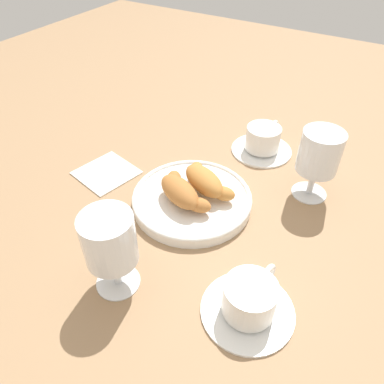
% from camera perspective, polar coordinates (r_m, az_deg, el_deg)
% --- Properties ---
extents(ground_plane, '(2.20, 2.20, 0.00)m').
position_cam_1_polar(ground_plane, '(0.70, 1.57, -2.00)').
color(ground_plane, '#997551').
extents(pastry_plate, '(0.23, 0.23, 0.02)m').
position_cam_1_polar(pastry_plate, '(0.70, 0.00, -1.08)').
color(pastry_plate, white).
rests_on(pastry_plate, ground_plane).
extents(croissant_large, '(0.13, 0.10, 0.04)m').
position_cam_1_polar(croissant_large, '(0.67, -1.71, 0.04)').
color(croissant_large, '#AD6B33').
rests_on(croissant_large, pastry_plate).
extents(croissant_small, '(0.12, 0.10, 0.04)m').
position_cam_1_polar(croissant_small, '(0.69, 2.08, 1.75)').
color(croissant_small, '#BC7A38').
rests_on(croissant_small, pastry_plate).
extents(coffee_cup_near, '(0.14, 0.14, 0.06)m').
position_cam_1_polar(coffee_cup_near, '(0.54, 8.91, -16.36)').
color(coffee_cup_near, white).
rests_on(coffee_cup_near, ground_plane).
extents(coffee_cup_far, '(0.14, 0.14, 0.06)m').
position_cam_1_polar(coffee_cup_far, '(0.85, 10.93, 7.77)').
color(coffee_cup_far, white).
rests_on(coffee_cup_far, ground_plane).
extents(juice_glass_left, '(0.08, 0.08, 0.14)m').
position_cam_1_polar(juice_glass_left, '(0.53, -12.65, -7.60)').
color(juice_glass_left, white).
rests_on(juice_glass_left, ground_plane).
extents(juice_glass_right, '(0.08, 0.08, 0.14)m').
position_cam_1_polar(juice_glass_right, '(0.71, 19.17, 5.62)').
color(juice_glass_right, white).
rests_on(juice_glass_right, ground_plane).
extents(folded_napkin, '(0.13, 0.13, 0.01)m').
position_cam_1_polar(folded_napkin, '(0.80, -13.14, 3.01)').
color(folded_napkin, silver).
rests_on(folded_napkin, ground_plane).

